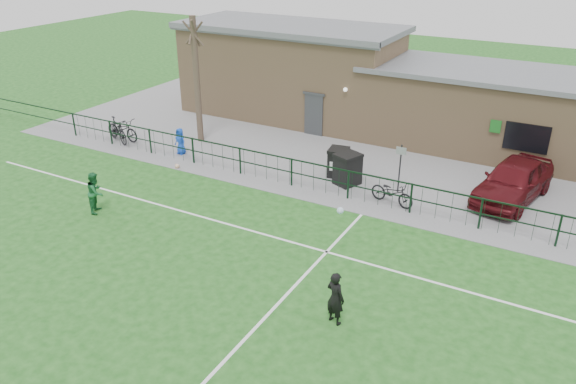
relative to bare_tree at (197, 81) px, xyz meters
The scene contains 19 objects.
ground 13.54m from the bare_tree, 52.70° to the right, with size 90.00×90.00×0.00m, color #194E17.
paving_strip 9.05m from the bare_tree, 20.56° to the left, with size 34.00×13.00×0.02m, color slate.
pitch_line_touch 8.96m from the bare_tree, 18.65° to the right, with size 28.00×0.10×0.01m, color white.
pitch_line_mid 10.73m from the bare_tree, 39.09° to the right, with size 28.00×0.10×0.01m, color white.
pitch_line_perp 14.81m from the bare_tree, 46.40° to the right, with size 0.10×16.00×0.01m, color white.
perimeter_fence 8.72m from the bare_tree, 17.35° to the right, with size 28.00×0.10×1.20m, color black.
bare_tree is the anchor object (origin of this frame).
wheelie_bin_left 8.14m from the bare_tree, ahead, with size 0.75×0.85×1.13m, color black.
wheelie_bin_right 8.85m from the bare_tree, ahead, with size 0.82×0.93×1.24m, color black.
sign_post 10.75m from the bare_tree, ahead, with size 0.06×0.06×2.00m, color black.
car_maroon 14.75m from the bare_tree, ahead, with size 1.88×4.68×1.60m, color #4D0D12.
bicycle_a 4.57m from the bare_tree, 152.79° to the right, with size 0.74×2.11×1.11m, color black.
bicycle_b 4.66m from the bare_tree, 147.71° to the right, with size 0.58×2.04×1.23m, color black.
bicycle_e 11.16m from the bare_tree, 11.35° to the right, with size 0.63×1.82×0.96m, color black.
spectator_child 3.04m from the bare_tree, 81.29° to the right, with size 0.60×0.39×1.24m, color #1444BD.
goalkeeper_kick 15.24m from the bare_tree, 39.23° to the right, with size 1.66×3.32×1.84m.
outfield_player 8.40m from the bare_tree, 80.91° to the right, with size 0.76×0.59×1.56m, color #1B6031.
ball_ground 4.58m from the bare_tree, 69.84° to the right, with size 0.21×0.21×0.21m, color white.
clubhouse 9.34m from the bare_tree, 40.12° to the left, with size 24.25×5.40×4.96m.
Camera 1 is at (8.52, -10.36, 9.64)m, focal length 35.00 mm.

